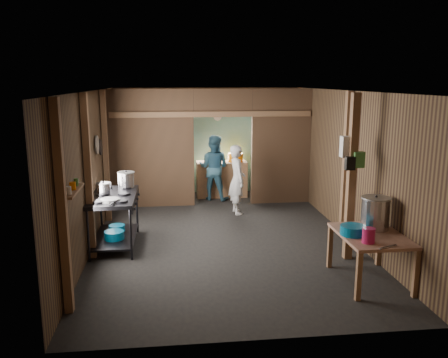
{
  "coord_description": "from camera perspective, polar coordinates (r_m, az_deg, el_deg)",
  "views": [
    {
      "loc": [
        -0.89,
        -8.02,
        2.78
      ],
      "look_at": [
        0.0,
        -0.2,
        1.1
      ],
      "focal_mm": 37.24,
      "sensor_mm": 36.0,
      "label": 1
    }
  ],
  "objects": [
    {
      "name": "floor",
      "position": [
        8.53,
        -0.15,
        -6.96
      ],
      "size": [
        4.5,
        7.0,
        0.0
      ],
      "primitive_type": "cube",
      "color": "black",
      "rests_on": "ground"
    },
    {
      "name": "ceiling",
      "position": [
        8.07,
        -0.16,
        10.78
      ],
      "size": [
        4.5,
        7.0,
        0.0
      ],
      "primitive_type": "cube",
      "color": "#2D2A27",
      "rests_on": "ground"
    },
    {
      "name": "wall_back",
      "position": [
        11.64,
        -2.07,
        4.75
      ],
      "size": [
        4.5,
        0.0,
        2.6
      ],
      "primitive_type": "cube",
      "color": "brown",
      "rests_on": "ground"
    },
    {
      "name": "wall_front",
      "position": [
        4.83,
        4.45,
        -5.81
      ],
      "size": [
        4.5,
        0.0,
        2.6
      ],
      "primitive_type": "cube",
      "color": "brown",
      "rests_on": "ground"
    },
    {
      "name": "wall_left",
      "position": [
        8.26,
        -15.86,
        1.28
      ],
      "size": [
        0.0,
        7.0,
        2.6
      ],
      "primitive_type": "cube",
      "color": "brown",
      "rests_on": "ground"
    },
    {
      "name": "wall_right",
      "position": [
        8.74,
        14.68,
        1.9
      ],
      "size": [
        0.0,
        7.0,
        2.6
      ],
      "primitive_type": "cube",
      "color": "brown",
      "rests_on": "ground"
    },
    {
      "name": "partition_left",
      "position": [
        10.33,
        -8.86,
        3.68
      ],
      "size": [
        1.85,
        0.1,
        2.6
      ],
      "primitive_type": "cube",
      "color": "brown",
      "rests_on": "floor"
    },
    {
      "name": "partition_right",
      "position": [
        10.61,
        7.02,
        3.95
      ],
      "size": [
        1.35,
        0.1,
        2.6
      ],
      "primitive_type": "cube",
      "color": "brown",
      "rests_on": "floor"
    },
    {
      "name": "partition_header",
      "position": [
        10.29,
        -0.13,
        9.38
      ],
      "size": [
        1.3,
        0.1,
        0.6
      ],
      "primitive_type": "cube",
      "color": "brown",
      "rests_on": "wall_back"
    },
    {
      "name": "turquoise_panel",
      "position": [
        11.59,
        -2.04,
        4.46
      ],
      "size": [
        4.4,
        0.06,
        2.5
      ],
      "primitive_type": "cube",
      "color": "#76ADA3",
      "rests_on": "wall_back"
    },
    {
      "name": "back_counter",
      "position": [
        11.28,
        -0.3,
        0.01
      ],
      "size": [
        1.2,
        0.5,
        0.85
      ],
      "primitive_type": "cube",
      "color": "#9A6840",
      "rests_on": "floor"
    },
    {
      "name": "wall_clock",
      "position": [
        11.51,
        -0.8,
        7.67
      ],
      "size": [
        0.2,
        0.03,
        0.2
      ],
      "primitive_type": "cylinder",
      "rotation": [
        1.57,
        0.0,
        0.0
      ],
      "color": "white",
      "rests_on": "wall_back"
    },
    {
      "name": "post_left_a",
      "position": [
        5.76,
        -19.24,
        -3.53
      ],
      "size": [
        0.1,
        0.12,
        2.6
      ],
      "primitive_type": "cube",
      "color": "#9A6840",
      "rests_on": "floor"
    },
    {
      "name": "post_left_b",
      "position": [
        7.48,
        -16.29,
        0.15
      ],
      "size": [
        0.1,
        0.12,
        2.6
      ],
      "primitive_type": "cube",
      "color": "#9A6840",
      "rests_on": "floor"
    },
    {
      "name": "post_left_c",
      "position": [
        9.42,
        -14.3,
        2.64
      ],
      "size": [
        0.1,
        0.12,
        2.6
      ],
      "primitive_type": "cube",
      "color": "#9A6840",
      "rests_on": "floor"
    },
    {
      "name": "post_right",
      "position": [
        8.53,
        14.72,
        1.66
      ],
      "size": [
        0.1,
        0.12,
        2.6
      ],
      "primitive_type": "cube",
      "color": "#9A6840",
      "rests_on": "floor"
    },
    {
      "name": "post_free",
      "position": [
        7.4,
        15.37,
        0.08
      ],
      "size": [
        0.12,
        0.12,
        2.6
      ],
      "primitive_type": "cube",
      "color": "#9A6840",
      "rests_on": "floor"
    },
    {
      "name": "cross_beam",
      "position": [
        10.23,
        -1.5,
        7.96
      ],
      "size": [
        4.4,
        0.12,
        0.12
      ],
      "primitive_type": "cube",
      "color": "#9A6840",
      "rests_on": "wall_left"
    },
    {
      "name": "pan_lid_big",
      "position": [
        8.59,
        -15.31,
        4.07
      ],
      "size": [
        0.03,
        0.34,
        0.34
      ],
      "primitive_type": "cylinder",
      "rotation": [
        0.0,
        1.57,
        0.0
      ],
      "color": "#969696",
      "rests_on": "wall_left"
    },
    {
      "name": "pan_lid_small",
      "position": [
        9.0,
        -14.9,
        3.79
      ],
      "size": [
        0.03,
        0.3,
        0.3
      ],
      "primitive_type": "cylinder",
      "rotation": [
        0.0,
        1.57,
        0.0
      ],
      "color": "black",
      "rests_on": "wall_left"
    },
    {
      "name": "wall_shelf",
      "position": [
        6.2,
        -18.05,
        -1.4
      ],
      "size": [
        0.14,
        0.8,
        0.03
      ],
      "primitive_type": "cube",
      "color": "#9A6840",
      "rests_on": "wall_left"
    },
    {
      "name": "jar_white",
      "position": [
        5.95,
        -18.55,
        -1.35
      ],
      "size": [
        0.07,
        0.07,
        0.1
      ],
      "primitive_type": "cylinder",
      "color": "white",
      "rests_on": "wall_shelf"
    },
    {
      "name": "jar_yellow",
      "position": [
        6.19,
        -18.08,
        -0.82
      ],
      "size": [
        0.08,
        0.08,
        0.1
      ],
      "primitive_type": "cylinder",
      "color": "#FD7A00",
      "rests_on": "wall_shelf"
    },
    {
      "name": "jar_green",
      "position": [
        6.4,
        -17.7,
        -0.38
      ],
      "size": [
        0.06,
        0.06,
        0.1
      ],
      "primitive_type": "cylinder",
      "color": "#428A3E",
      "rests_on": "wall_shelf"
    },
    {
      "name": "bag_white",
      "position": [
        7.38,
        14.99,
        3.85
      ],
      "size": [
        0.22,
        0.15,
        0.32
      ],
      "primitive_type": "cube",
      "color": "white",
      "rests_on": "post_free"
    },
    {
      "name": "bag_green",
      "position": [
        7.32,
        16.19,
        2.3
      ],
      "size": [
        0.16,
        0.12,
        0.24
      ],
      "primitive_type": "cube",
      "color": "#428A3E",
      "rests_on": "post_free"
    },
    {
      "name": "bag_black",
      "position": [
        7.26,
        15.2,
        1.87
      ],
      "size": [
        0.14,
        0.1,
        0.2
      ],
      "primitive_type": "cube",
      "color": "black",
      "rests_on": "post_free"
    },
    {
      "name": "gas_range",
      "position": [
        8.12,
        -13.27,
        -4.99
      ],
      "size": [
        0.78,
        1.51,
        0.89
      ],
      "primitive_type": null,
      "color": "black",
      "rests_on": "floor"
    },
    {
      "name": "prep_table",
      "position": [
        6.89,
        17.47,
        -9.2
      ],
      "size": [
        0.86,
        1.18,
        0.7
      ],
      "primitive_type": null,
      "color": "tan",
      "rests_on": "floor"
    },
    {
      "name": "stove_pot_large",
      "position": [
        8.46,
        -11.92,
        -0.17
      ],
      "size": [
        0.37,
        0.37,
        0.31
      ],
      "primitive_type": null,
      "rotation": [
        0.0,
        0.0,
        -0.24
      ],
      "color": "#B7B6BE",
      "rests_on": "gas_range"
    },
    {
      "name": "stove_pot_med",
      "position": [
        8.09,
        -14.57,
        -1.19
      ],
      "size": [
        0.29,
        0.29,
        0.22
      ],
      "primitive_type": null,
      "rotation": [
        0.0,
        0.0,
        0.23
      ],
      "color": "#B7B6BE",
      "rests_on": "gas_range"
    },
    {
      "name": "stove_saucepan",
      "position": [
        8.54,
        -14.15,
        -0.74
      ],
      "size": [
        0.19,
        0.19,
        0.1
      ],
      "primitive_type": "cylinder",
      "rotation": [
        0.0,
        0.0,
        -0.22
      ],
      "color": "#B7B6BE",
      "rests_on": "gas_range"
    },
    {
      "name": "frying_pan",
      "position": [
        7.57,
        -13.82,
        -2.55
      ],
      "size": [
        0.41,
        0.58,
        0.07
      ],
      "primitive_type": null,
      "rotation": [
        0.0,
        0.0,
        -0.23
      ],
      "color": "#969696",
      "rests_on": "gas_range"
    },
    {
      "name": "blue_tub_front",
      "position": [
        8.03,
        -13.33,
        -6.72
      ],
      "size": [
        0.33,
        0.33,
        0.14
      ],
      "primitive_type": "cylinder",
      "color": "#086D9B",
      "rests_on": "gas_range"
    },
    {
      "name": "blue_tub_back",
      "position": [
        8.41,
        -13.01,
        -5.91
      ],
      "size": [
        0.28,
        0.28,
        0.11
      ],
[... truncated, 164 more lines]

